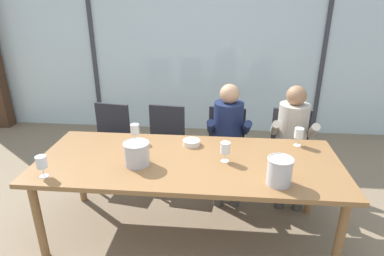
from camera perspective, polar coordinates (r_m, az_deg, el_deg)
The scene contains 19 objects.
ground at distance 4.05m, azimuth 0.85°, elevation -8.57°, with size 14.00×14.00×0.00m, color #847056.
window_glass_panel at distance 5.11m, azimuth 2.34°, elevation 13.55°, with size 7.78×0.03×2.60m, color silver.
window_mullion_left at distance 5.46m, azimuth -16.87°, elevation 13.22°, with size 0.06×0.06×2.60m, color #38383D.
window_mullion_right at distance 5.29m, azimuth 22.08°, elevation 12.30°, with size 0.06×0.06×2.60m, color #38383D.
hillside_vineyard at distance 8.77m, azimuth 3.61°, elevation 14.53°, with size 13.78×2.40×1.79m, color #386633.
dining_table at distance 2.83m, azimuth -0.65°, elevation -6.73°, with size 2.58×1.03×0.77m.
chair_near_curtain at distance 3.97m, azimuth -14.18°, elevation -1.42°, with size 0.50×0.50×0.89m.
chair_left_of_center at distance 3.80m, azimuth -4.76°, elevation -1.87°, with size 0.49×0.49×0.89m.
chair_center at distance 3.74m, azimuth 5.83°, elevation -2.29°, with size 0.49×0.49×0.89m.
chair_right_of_center at distance 3.83m, azimuth 16.69°, elevation -2.57°, with size 0.50×0.50×0.89m.
person_navy_polo at distance 3.53m, azimuth 6.34°, elevation -0.81°, with size 0.46×0.61×1.21m.
person_beige_jumper at distance 3.61m, azimuth 17.17°, elevation -1.16°, with size 0.49×0.63×1.21m.
ice_bucket_primary at distance 2.72m, azimuth -9.64°, elevation -4.38°, with size 0.22×0.22×0.20m.
ice_bucket_secondary at distance 2.50m, azimuth 15.08°, elevation -7.24°, with size 0.19×0.19×0.21m.
tasting_bowl at distance 3.05m, azimuth -0.08°, elevation -2.56°, with size 0.16×0.16×0.05m, color silver.
wine_glass_by_left_taster at distance 2.74m, azimuth 5.84°, elevation -3.52°, with size 0.08×0.08×0.17m.
wine_glass_near_bucket at distance 3.16m, azimuth 18.19°, elevation -0.99°, with size 0.08×0.08×0.17m.
wine_glass_center_pour at distance 2.75m, azimuth -24.82°, elevation -5.57°, with size 0.08×0.08×0.17m.
wine_glass_by_right_taster at distance 3.14m, azimuth -9.94°, elevation -0.33°, with size 0.08×0.08×0.17m.
Camera 1 is at (0.26, -2.46, 2.08)m, focal length 30.48 mm.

